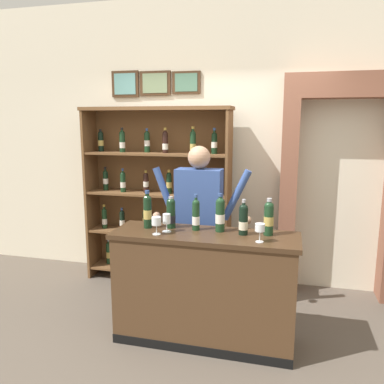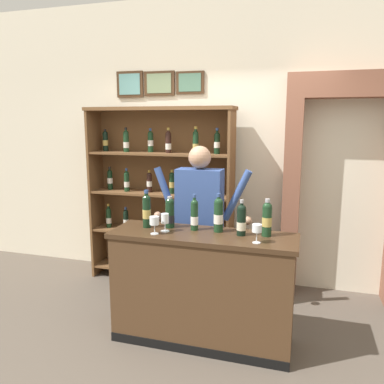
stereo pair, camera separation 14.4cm
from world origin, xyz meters
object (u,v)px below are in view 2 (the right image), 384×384
Objects in this scene: tasting_bottle_riserva at (267,218)px; wine_glass_left at (165,220)px; wine_glass_spare at (257,229)px; shopkeeper at (200,211)px; tasting_counter at (202,288)px; tasting_bottle_chianti at (194,215)px; tasting_bottle_bianco at (147,210)px; tasting_bottle_rosso at (218,214)px; wine_glass_right at (154,221)px; tasting_bottle_brunello at (170,213)px; tasting_bottle_prosecco at (241,220)px; wine_shelf at (161,191)px.

wine_glass_left is at bearing -172.18° from tasting_bottle_riserva.
shopkeeper is at bearing 133.69° from wine_glass_spare.
tasting_counter is at bearing -170.58° from tasting_bottle_riserva.
tasting_bottle_bianco is at bearing -175.06° from tasting_bottle_chianti.
tasting_bottle_rosso is 2.20× the size of wine_glass_right.
tasting_bottle_chianti reaches higher than tasting_bottle_brunello.
wine_glass_spare is 0.95× the size of wine_glass_left.
tasting_bottle_prosecco is at bearing 13.89° from wine_glass_right.
shopkeeper is 0.71m from tasting_bottle_prosecco.
tasting_bottle_riserva is 2.08× the size of wine_glass_spare.
tasting_counter is (0.83, -1.19, -0.61)m from wine_shelf.
tasting_bottle_riserva is (1.05, 0.04, -0.01)m from tasting_bottle_bianco.
tasting_bottle_bianco is at bearing 158.88° from wine_glass_left.
tasting_bottle_chianti is at bearing -56.48° from wine_shelf.
tasting_bottle_brunello is at bearing 179.34° from tasting_bottle_rosso.
tasting_bottle_chianti is at bearing 159.72° from wine_glass_spare.
tasting_bottle_brunello is at bearing -108.12° from shopkeeper.
wine_glass_spare is at bearing -104.60° from tasting_bottle_riserva.
tasting_bottle_bianco is 0.23m from wine_glass_right.
wine_shelf is at bearing 123.52° from tasting_bottle_chianti.
shopkeeper reaches higher than tasting_bottle_rosso.
wine_glass_left is at bearing -164.11° from tasting_bottle_rosso.
tasting_bottle_bianco is 0.21m from tasting_bottle_brunello.
tasting_bottle_rosso is (0.44, -0.01, 0.02)m from tasting_bottle_brunello.
tasting_bottle_bianco is at bearing -175.77° from tasting_bottle_rosso.
tasting_bottle_riserva is at bearing -33.65° from shopkeeper.
wine_shelf is 1.57m from tasting_counter.
wine_glass_right is 0.96× the size of wine_glass_left.
shopkeeper is 5.59× the size of tasting_bottle_prosecco.
tasting_bottle_bianco is at bearing -124.51° from shopkeeper.
shopkeeper is 0.48m from tasting_bottle_brunello.
wine_glass_spare is at bearing -46.31° from shopkeeper.
wine_glass_left reaches higher than tasting_counter.
tasting_bottle_brunello is at bearing 14.75° from tasting_bottle_bianco.
tasting_bottle_chianti is at bearing -177.22° from tasting_bottle_rosso.
tasting_bottle_chianti is (-0.10, 0.09, 0.63)m from tasting_counter.
wine_glass_spare is at bearing -15.72° from tasting_bottle_brunello.
tasting_bottle_riserva is (0.70, -0.47, 0.09)m from shopkeeper.
tasting_bottle_riserva is 2.07× the size of wine_glass_right.
tasting_counter is 10.03× the size of wine_glass_left.
tasting_counter is at bearing -41.19° from tasting_bottle_chianti.
tasting_counter is 0.94× the size of shopkeeper.
shopkeeper is 5.39× the size of tasting_bottle_riserva.
tasting_bottle_prosecco is at bearing -4.61° from tasting_bottle_brunello.
tasting_bottle_rosso is at bearing -49.24° from wine_shelf.
wine_glass_right is 0.85m from wine_glass_spare.
tasting_bottle_riserva is at bearing 7.82° from wine_glass_left.
wine_glass_left is at bearing 173.27° from wine_glass_spare.
shopkeeper is 0.85m from tasting_bottle_riserva.
tasting_bottle_rosso is at bearing 167.08° from tasting_bottle_prosecco.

